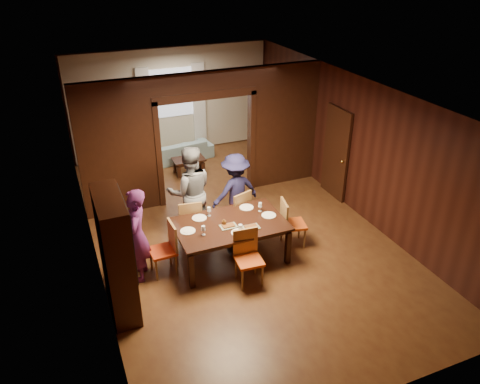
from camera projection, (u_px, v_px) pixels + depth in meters
name	position (u px, v px, depth m)	size (l,w,h in m)	color
floor	(233.00, 228.00, 9.70)	(9.00, 9.00, 0.00)	#502916
ceiling	(232.00, 91.00, 8.34)	(5.50, 9.00, 0.02)	silver
room_walls	(202.00, 130.00, 10.53)	(5.52, 9.01, 2.90)	black
person_purple	(137.00, 236.00, 7.89)	(0.62, 0.41, 1.71)	#5D2161
person_grey	(190.00, 192.00, 9.09)	(0.92, 0.72, 1.89)	slate
person_navy	(235.00, 191.00, 9.46)	(1.03, 0.59, 1.59)	#1B1940
sofa	(179.00, 151.00, 12.70)	(1.80, 0.70, 0.53)	#8EB2BA
serving_bowl	(237.00, 217.00, 8.52)	(0.36, 0.36, 0.09)	black
dining_table	(230.00, 241.00, 8.61)	(1.99, 1.24, 0.76)	black
coffee_table	(189.00, 166.00, 11.97)	(0.80, 0.50, 0.40)	black
chair_left	(162.00, 250.00, 8.17)	(0.44, 0.44, 0.97)	red
chair_right	(294.00, 223.00, 8.96)	(0.44, 0.44, 0.97)	#D64D14
chair_far_l	(190.00, 220.00, 9.04)	(0.44, 0.44, 0.97)	#CE5113
chair_far_r	(236.00, 211.00, 9.36)	(0.44, 0.44, 0.97)	#EF3C16
chair_near	(249.00, 259.00, 7.93)	(0.44, 0.44, 0.97)	#C64612
hutch	(116.00, 255.00, 7.15)	(0.40, 1.20, 2.00)	black
door_right	(336.00, 153.00, 10.53)	(0.06, 0.90, 2.10)	black
window_far	(171.00, 93.00, 12.53)	(1.20, 0.03, 1.30)	silver
curtain_left	(146.00, 113.00, 12.45)	(0.35, 0.06, 2.40)	white
curtain_right	(199.00, 106.00, 12.96)	(0.35, 0.06, 2.40)	white
plate_left	(188.00, 231.00, 8.19)	(0.27, 0.27, 0.01)	white
plate_far_l	(199.00, 218.00, 8.58)	(0.27, 0.27, 0.01)	white
plate_far_r	(246.00, 207.00, 8.92)	(0.27, 0.27, 0.01)	white
plate_right	(269.00, 215.00, 8.66)	(0.27, 0.27, 0.01)	white
plate_near	(239.00, 233.00, 8.14)	(0.27, 0.27, 0.01)	white
platter_a	(228.00, 226.00, 8.31)	(0.30, 0.20, 0.04)	gray
platter_b	(251.00, 227.00, 8.28)	(0.30, 0.20, 0.04)	slate
wineglass_left	(203.00, 230.00, 8.04)	(0.08, 0.08, 0.18)	white
wineglass_far	(209.00, 212.00, 8.62)	(0.08, 0.08, 0.18)	silver
wineglass_right	(260.00, 207.00, 8.77)	(0.08, 0.08, 0.18)	white
tumbler	(240.00, 228.00, 8.15)	(0.07, 0.07, 0.14)	silver
condiment_jar	(224.00, 223.00, 8.34)	(0.08, 0.08, 0.11)	#533013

